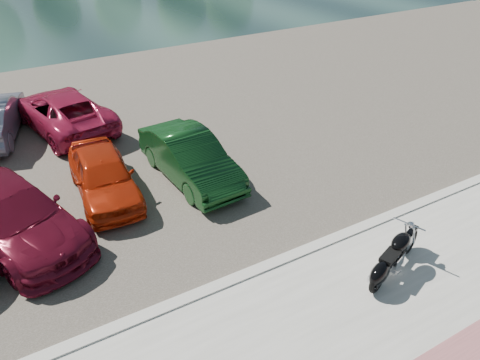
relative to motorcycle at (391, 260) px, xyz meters
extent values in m
plane|color=#595447|center=(-0.84, -0.38, -0.56)|extent=(200.00, 200.00, 0.00)
cube|color=#A8A59E|center=(-0.84, -1.38, -0.51)|extent=(60.00, 6.00, 0.10)
cube|color=#A8A59E|center=(-0.84, 1.62, -0.49)|extent=(60.00, 0.30, 0.14)
cube|color=#423E35|center=(-0.84, 10.62, -0.54)|extent=(60.00, 18.00, 0.04)
torus|color=black|center=(0.99, 0.34, -0.12)|extent=(0.68, 0.34, 0.68)
torus|color=black|center=(-0.57, -0.21, -0.12)|extent=(0.68, 0.34, 0.68)
cylinder|color=#B2B2B7|center=(0.99, 0.34, -0.12)|extent=(0.45, 0.21, 0.46)
cylinder|color=#B2B2B7|center=(-0.57, -0.21, -0.12)|extent=(0.45, 0.21, 0.46)
cylinder|color=silver|center=(0.89, 0.20, 0.18)|extent=(0.32, 0.16, 0.63)
cylinder|color=silver|center=(0.82, 0.39, 0.18)|extent=(0.32, 0.16, 0.63)
cylinder|color=silver|center=(0.67, 0.23, 0.57)|extent=(0.28, 0.72, 0.04)
sphere|color=silver|center=(0.77, 0.27, 0.49)|extent=(0.20, 0.20, 0.16)
sphere|color=silver|center=(0.83, 0.29, 0.49)|extent=(0.14, 0.14, 0.11)
cube|color=black|center=(0.99, 0.34, 0.19)|extent=(0.47, 0.28, 0.06)
cube|color=black|center=(0.21, 0.07, -0.18)|extent=(1.16, 0.50, 0.08)
cube|color=silver|center=(0.16, 0.05, -0.11)|extent=(0.53, 0.45, 0.34)
cylinder|color=silver|center=(0.26, 0.08, 0.09)|extent=(0.29, 0.25, 0.27)
cylinder|color=silver|center=(0.07, 0.02, 0.09)|extent=(0.29, 0.25, 0.27)
ellipsoid|color=black|center=(0.38, 0.13, 0.26)|extent=(0.76, 0.57, 0.32)
cube|color=black|center=(-0.12, -0.05, 0.20)|extent=(0.61, 0.45, 0.10)
ellipsoid|color=black|center=(-0.52, -0.19, 0.00)|extent=(0.80, 0.56, 0.50)
cube|color=black|center=(-0.57, -0.21, -0.07)|extent=(0.44, 0.30, 0.30)
cylinder|color=silver|center=(-0.18, 0.10, -0.24)|extent=(1.07, 0.45, 0.09)
cylinder|color=silver|center=(-0.18, 0.10, -0.16)|extent=(1.07, 0.45, 0.09)
cylinder|color=#B2B2B7|center=(0.13, -0.15, -0.33)|extent=(0.07, 0.14, 0.22)
imported|color=maroon|center=(-6.98, 5.66, 0.21)|extent=(3.55, 5.41, 1.46)
imported|color=red|center=(-4.51, 6.52, 0.14)|extent=(1.86, 4.01, 1.33)
imported|color=#0F3815|center=(-1.99, 6.16, 0.19)|extent=(1.76, 4.38, 1.41)
imported|color=#AA1C42|center=(-4.48, 11.63, 0.18)|extent=(3.21, 5.39, 1.40)
camera|label=1|loc=(-6.82, -5.10, 6.91)|focal=35.00mm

